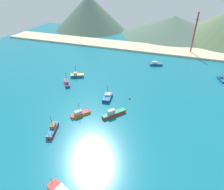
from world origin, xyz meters
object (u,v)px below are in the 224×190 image
at_px(fishing_boat_6, 53,129).
at_px(buoy_1, 130,99).
at_px(fishing_boat_0, 156,64).
at_px(fishing_boat_2, 67,83).
at_px(fishing_boat_5, 80,114).
at_px(fishing_boat_9, 77,75).
at_px(fishing_boat_3, 221,79).
at_px(fishing_boat_4, 113,113).
at_px(fishing_boat_7, 107,97).
at_px(radio_tower, 194,33).

bearing_deg(fishing_boat_6, buoy_1, 56.50).
height_order(fishing_boat_0, fishing_boat_2, fishing_boat_2).
bearing_deg(fishing_boat_5, buoy_1, 50.36).
distance_m(fishing_boat_9, buoy_1, 33.95).
relative_size(fishing_boat_3, fishing_boat_9, 0.98).
relative_size(fishing_boat_0, fishing_boat_2, 0.99).
relative_size(fishing_boat_4, buoy_1, 10.16).
xyz_separation_m(fishing_boat_4, buoy_1, (2.69, 13.49, -0.82)).
height_order(fishing_boat_4, fishing_boat_7, fishing_boat_7).
height_order(fishing_boat_2, fishing_boat_6, fishing_boat_6).
xyz_separation_m(fishing_boat_3, fishing_boat_7, (-48.69, -36.34, 0.23)).
distance_m(fishing_boat_0, fishing_boat_3, 35.77).
bearing_deg(fishing_boat_3, fishing_boat_9, -163.15).
xyz_separation_m(fishing_boat_6, fishing_boat_9, (-12.78, 40.41, -0.01)).
bearing_deg(radio_tower, fishing_boat_9, -133.18).
xyz_separation_m(fishing_boat_2, fishing_boat_9, (0.67, 9.20, 0.02)).
height_order(fishing_boat_2, radio_tower, radio_tower).
height_order(fishing_boat_6, radio_tower, radio_tower).
relative_size(fishing_boat_2, fishing_boat_5, 1.06).
distance_m(fishing_boat_7, radio_tower, 82.37).
height_order(fishing_boat_2, fishing_boat_3, fishing_boat_2).
bearing_deg(fishing_boat_2, fishing_boat_7, -13.04).
relative_size(fishing_boat_6, fishing_boat_9, 1.14).
bearing_deg(buoy_1, fishing_boat_0, 83.31).
bearing_deg(fishing_boat_4, fishing_boat_6, -136.79).
height_order(fishing_boat_4, fishing_boat_6, fishing_boat_6).
bearing_deg(buoy_1, fishing_boat_3, 39.88).
bearing_deg(fishing_boat_9, fishing_boat_6, -72.45).
bearing_deg(fishing_boat_4, fishing_boat_7, 121.84).
bearing_deg(fishing_boat_0, fishing_boat_5, -108.26).
relative_size(fishing_boat_6, buoy_1, 9.55).
bearing_deg(fishing_boat_4, fishing_boat_9, 139.59).
relative_size(fishing_boat_7, buoy_1, 8.34).
height_order(buoy_1, radio_tower, radio_tower).
height_order(fishing_boat_2, fishing_boat_5, fishing_boat_2).
xyz_separation_m(fishing_boat_4, fishing_boat_5, (-12.01, -4.27, -0.15)).
height_order(fishing_boat_3, fishing_boat_4, fishing_boat_3).
distance_m(fishing_boat_0, fishing_boat_5, 62.53).
xyz_separation_m(fishing_boat_3, fishing_boat_9, (-71.58, -21.68, 0.28)).
distance_m(fishing_boat_7, buoy_1, 9.65).
bearing_deg(fishing_boat_3, fishing_boat_4, -132.24).
bearing_deg(fishing_boat_6, fishing_boat_0, 71.18).
xyz_separation_m(fishing_boat_0, radio_tower, (19.15, 29.47, 12.88)).
relative_size(fishing_boat_0, fishing_boat_3, 1.09).
distance_m(fishing_boat_5, radio_tower, 97.79).
xyz_separation_m(fishing_boat_7, radio_tower, (33.10, 74.32, 12.88)).
relative_size(fishing_boat_5, buoy_1, 8.46).
bearing_deg(fishing_boat_3, fishing_boat_5, -136.89).
relative_size(fishing_boat_0, fishing_boat_4, 0.88).
distance_m(fishing_boat_3, fishing_boat_4, 62.95).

